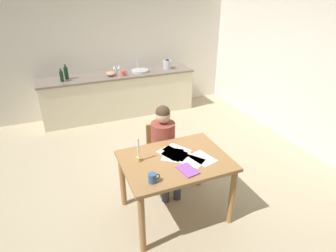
{
  "coord_description": "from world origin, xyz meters",
  "views": [
    {
      "loc": [
        -1.27,
        -3.49,
        2.58
      ],
      "look_at": [
        0.07,
        -0.28,
        0.85
      ],
      "focal_mm": 30.78,
      "sensor_mm": 36.0,
      "label": 1
    }
  ],
  "objects_px": {
    "mixing_bowl": "(111,73)",
    "wine_glass_by_kettle": "(115,67)",
    "coffee_mug": "(153,178)",
    "stovetop_kettle": "(167,64)",
    "dining_table": "(175,168)",
    "teacup_on_counter": "(123,73)",
    "wine_glass_near_sink": "(119,67)",
    "sink_unit": "(140,71)",
    "bottle_oil": "(62,76)",
    "chair_at_table": "(161,151)",
    "candlestick": "(139,155)",
    "person_seated": "(164,144)",
    "book_magazine": "(188,170)",
    "bottle_vinegar": "(66,73)"
  },
  "relations": [
    {
      "from": "mixing_bowl",
      "to": "wine_glass_by_kettle",
      "type": "xyz_separation_m",
      "value": [
        0.13,
        0.21,
        0.06
      ]
    },
    {
      "from": "coffee_mug",
      "to": "mixing_bowl",
      "type": "distance_m",
      "value": 3.48
    },
    {
      "from": "stovetop_kettle",
      "to": "wine_glass_by_kettle",
      "type": "bearing_deg",
      "value": 172.43
    },
    {
      "from": "dining_table",
      "to": "wine_glass_by_kettle",
      "type": "height_order",
      "value": "wine_glass_by_kettle"
    },
    {
      "from": "mixing_bowl",
      "to": "teacup_on_counter",
      "type": "distance_m",
      "value": 0.25
    },
    {
      "from": "dining_table",
      "to": "wine_glass_near_sink",
      "type": "bearing_deg",
      "value": 86.67
    },
    {
      "from": "mixing_bowl",
      "to": "wine_glass_near_sink",
      "type": "bearing_deg",
      "value": 43.03
    },
    {
      "from": "stovetop_kettle",
      "to": "wine_glass_by_kettle",
      "type": "xyz_separation_m",
      "value": [
        -1.13,
        0.15,
        0.01
      ]
    },
    {
      "from": "sink_unit",
      "to": "bottle_oil",
      "type": "distance_m",
      "value": 1.57
    },
    {
      "from": "chair_at_table",
      "to": "coffee_mug",
      "type": "relative_size",
      "value": 6.92
    },
    {
      "from": "candlestick",
      "to": "mixing_bowl",
      "type": "xyz_separation_m",
      "value": [
        0.37,
        3.04,
        0.08
      ]
    },
    {
      "from": "person_seated",
      "to": "wine_glass_near_sink",
      "type": "height_order",
      "value": "person_seated"
    },
    {
      "from": "sink_unit",
      "to": "mixing_bowl",
      "type": "relative_size",
      "value": 1.78
    },
    {
      "from": "dining_table",
      "to": "mixing_bowl",
      "type": "height_order",
      "value": "mixing_bowl"
    },
    {
      "from": "sink_unit",
      "to": "wine_glass_by_kettle",
      "type": "distance_m",
      "value": 0.53
    },
    {
      "from": "book_magazine",
      "to": "stovetop_kettle",
      "type": "distance_m",
      "value": 3.68
    },
    {
      "from": "teacup_on_counter",
      "to": "book_magazine",
      "type": "bearing_deg",
      "value": -93.04
    },
    {
      "from": "sink_unit",
      "to": "stovetop_kettle",
      "type": "distance_m",
      "value": 0.63
    },
    {
      "from": "dining_table",
      "to": "wine_glass_by_kettle",
      "type": "bearing_deg",
      "value": 88.24
    },
    {
      "from": "bottle_oil",
      "to": "dining_table",
      "type": "bearing_deg",
      "value": -72.9
    },
    {
      "from": "dining_table",
      "to": "stovetop_kettle",
      "type": "height_order",
      "value": "stovetop_kettle"
    },
    {
      "from": "chair_at_table",
      "to": "stovetop_kettle",
      "type": "bearing_deg",
      "value": 65.8
    },
    {
      "from": "coffee_mug",
      "to": "book_magazine",
      "type": "relative_size",
      "value": 0.53
    },
    {
      "from": "book_magazine",
      "to": "sink_unit",
      "type": "distance_m",
      "value": 3.53
    },
    {
      "from": "book_magazine",
      "to": "bottle_oil",
      "type": "xyz_separation_m",
      "value": [
        -1.0,
        3.39,
        0.21
      ]
    },
    {
      "from": "dining_table",
      "to": "sink_unit",
      "type": "height_order",
      "value": "sink_unit"
    },
    {
      "from": "coffee_mug",
      "to": "book_magazine",
      "type": "height_order",
      "value": "coffee_mug"
    },
    {
      "from": "candlestick",
      "to": "coffee_mug",
      "type": "bearing_deg",
      "value": -88.18
    },
    {
      "from": "person_seated",
      "to": "teacup_on_counter",
      "type": "xyz_separation_m",
      "value": [
        0.12,
        2.52,
        0.27
      ]
    },
    {
      "from": "coffee_mug",
      "to": "candlestick",
      "type": "relative_size",
      "value": 0.43
    },
    {
      "from": "mixing_bowl",
      "to": "stovetop_kettle",
      "type": "height_order",
      "value": "stovetop_kettle"
    },
    {
      "from": "book_magazine",
      "to": "bottle_vinegar",
      "type": "xyz_separation_m",
      "value": [
        -0.9,
        3.51,
        0.23
      ]
    },
    {
      "from": "sink_unit",
      "to": "teacup_on_counter",
      "type": "relative_size",
      "value": 2.79
    },
    {
      "from": "coffee_mug",
      "to": "stovetop_kettle",
      "type": "bearing_deg",
      "value": 65.37
    },
    {
      "from": "wine_glass_near_sink",
      "to": "sink_unit",
      "type": "bearing_deg",
      "value": -19.66
    },
    {
      "from": "coffee_mug",
      "to": "sink_unit",
      "type": "xyz_separation_m",
      "value": [
        0.98,
        3.52,
        0.08
      ]
    },
    {
      "from": "person_seated",
      "to": "bottle_oil",
      "type": "relative_size",
      "value": 4.81
    },
    {
      "from": "person_seated",
      "to": "stovetop_kettle",
      "type": "bearing_deg",
      "value": 66.78
    },
    {
      "from": "coffee_mug",
      "to": "wine_glass_by_kettle",
      "type": "height_order",
      "value": "wine_glass_by_kettle"
    },
    {
      "from": "candlestick",
      "to": "bottle_vinegar",
      "type": "height_order",
      "value": "bottle_vinegar"
    },
    {
      "from": "teacup_on_counter",
      "to": "coffee_mug",
      "type": "bearing_deg",
      "value": -99.88
    },
    {
      "from": "book_magazine",
      "to": "chair_at_table",
      "type": "bearing_deg",
      "value": 75.65
    },
    {
      "from": "coffee_mug",
      "to": "mixing_bowl",
      "type": "height_order",
      "value": "mixing_bowl"
    },
    {
      "from": "candlestick",
      "to": "mixing_bowl",
      "type": "bearing_deg",
      "value": 83.08
    },
    {
      "from": "chair_at_table",
      "to": "sink_unit",
      "type": "height_order",
      "value": "sink_unit"
    },
    {
      "from": "person_seated",
      "to": "teacup_on_counter",
      "type": "bearing_deg",
      "value": 87.24
    },
    {
      "from": "wine_glass_by_kettle",
      "to": "teacup_on_counter",
      "type": "relative_size",
      "value": 1.19
    },
    {
      "from": "person_seated",
      "to": "mixing_bowl",
      "type": "distance_m",
      "value": 2.63
    },
    {
      "from": "dining_table",
      "to": "bottle_vinegar",
      "type": "relative_size",
      "value": 4.16
    },
    {
      "from": "sink_unit",
      "to": "teacup_on_counter",
      "type": "height_order",
      "value": "sink_unit"
    }
  ]
}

